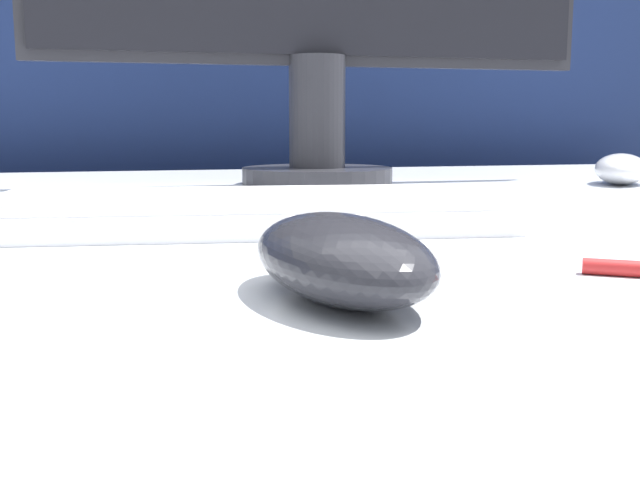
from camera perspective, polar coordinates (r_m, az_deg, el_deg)
The scene contains 4 objects.
partition_panel at distance 1.35m, azimuth -7.25°, elevation 1.37°, with size 5.00×0.03×1.26m.
computer_mouse_near at distance 0.31m, azimuth 1.60°, elevation -1.34°, with size 0.08×0.13×0.04m.
keyboard at distance 0.53m, azimuth -5.96°, elevation 2.22°, with size 0.38×0.18×0.02m.
computer_mouse_far at distance 0.98m, azimuth 21.96°, elevation 5.05°, with size 0.12×0.13×0.04m.
Camera 1 is at (-0.15, -0.61, 0.81)m, focal length 42.00 mm.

